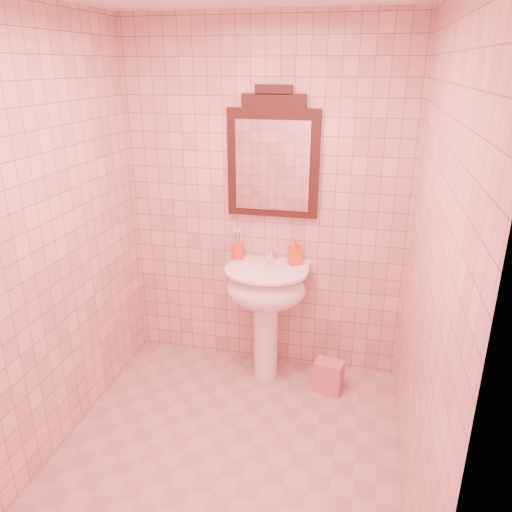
% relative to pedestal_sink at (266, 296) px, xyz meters
% --- Properties ---
extents(floor, '(2.20, 2.20, 0.00)m').
position_rel_pedestal_sink_xyz_m(floor, '(-0.06, -0.87, -0.66)').
color(floor, tan).
rests_on(floor, ground).
extents(back_wall, '(2.00, 0.02, 2.50)m').
position_rel_pedestal_sink_xyz_m(back_wall, '(-0.06, 0.23, 0.59)').
color(back_wall, beige).
rests_on(back_wall, floor).
extents(pedestal_sink, '(0.58, 0.58, 0.86)m').
position_rel_pedestal_sink_xyz_m(pedestal_sink, '(0.00, 0.00, 0.00)').
color(pedestal_sink, white).
rests_on(pedestal_sink, floor).
extents(faucet, '(0.04, 0.16, 0.11)m').
position_rel_pedestal_sink_xyz_m(faucet, '(0.00, 0.14, 0.26)').
color(faucet, white).
rests_on(faucet, pedestal_sink).
extents(mirror, '(0.62, 0.06, 0.87)m').
position_rel_pedestal_sink_xyz_m(mirror, '(-0.00, 0.20, 0.93)').
color(mirror, black).
rests_on(mirror, back_wall).
extents(toothbrush_cup, '(0.09, 0.09, 0.21)m').
position_rel_pedestal_sink_xyz_m(toothbrush_cup, '(-0.24, 0.15, 0.26)').
color(toothbrush_cup, red).
rests_on(toothbrush_cup, pedestal_sink).
extents(soap_dispenser, '(0.11, 0.11, 0.19)m').
position_rel_pedestal_sink_xyz_m(soap_dispenser, '(0.17, 0.14, 0.30)').
color(soap_dispenser, '#DB4F12').
rests_on(soap_dispenser, pedestal_sink).
extents(towel, '(0.22, 0.17, 0.24)m').
position_rel_pedestal_sink_xyz_m(towel, '(0.47, -0.08, -0.54)').
color(towel, '#C6757A').
rests_on(towel, floor).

